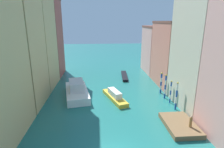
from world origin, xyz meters
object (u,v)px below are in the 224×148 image
(waterfront_dock, at_px, (180,125))
(motorboat_0, at_px, (115,96))
(gondola_black, at_px, (124,76))
(mooring_pole_1, at_px, (171,92))
(person_on_dock, at_px, (191,122))
(mooring_pole_0, at_px, (176,96))
(mooring_pole_2, at_px, (165,86))
(mooring_pole_3, at_px, (161,83))
(vaporetto_white, at_px, (77,91))

(waterfront_dock, bearing_deg, motorboat_0, 128.85)
(gondola_black, bearing_deg, mooring_pole_1, -70.43)
(waterfront_dock, xyz_separation_m, gondola_black, (-4.14, 23.69, -0.05))
(person_on_dock, relative_size, motorboat_0, 0.19)
(waterfront_dock, height_order, mooring_pole_0, mooring_pole_0)
(person_on_dock, distance_m, mooring_pole_2, 10.84)
(mooring_pole_3, relative_size, motorboat_0, 0.53)
(mooring_pole_0, relative_size, mooring_pole_3, 1.09)
(person_on_dock, xyz_separation_m, motorboat_0, (-8.78, 10.93, -0.75))
(mooring_pole_1, distance_m, motorboat_0, 9.85)
(mooring_pole_0, xyz_separation_m, mooring_pole_3, (-0.07, 7.10, -0.19))
(vaporetto_white, height_order, motorboat_0, vaporetto_white)
(motorboat_0, bearing_deg, vaporetto_white, 163.12)
(waterfront_dock, height_order, motorboat_0, motorboat_0)
(vaporetto_white, distance_m, gondola_black, 15.96)
(vaporetto_white, bearing_deg, mooring_pole_0, -22.74)
(mooring_pole_0, height_order, mooring_pole_3, mooring_pole_0)
(person_on_dock, bearing_deg, mooring_pole_3, 87.55)
(mooring_pole_3, bearing_deg, gondola_black, 115.81)
(waterfront_dock, distance_m, vaporetto_white, 19.16)
(waterfront_dock, height_order, vaporetto_white, vaporetto_white)
(mooring_pole_3, xyz_separation_m, gondola_black, (-5.57, 11.51, -1.93))
(mooring_pole_2, bearing_deg, mooring_pole_1, -84.09)
(waterfront_dock, height_order, person_on_dock, person_on_dock)
(waterfront_dock, distance_m, mooring_pole_3, 12.40)
(mooring_pole_1, height_order, gondola_black, mooring_pole_1)
(mooring_pole_2, bearing_deg, motorboat_0, 179.10)
(person_on_dock, relative_size, gondola_black, 0.19)
(mooring_pole_2, bearing_deg, mooring_pole_0, -88.24)
(mooring_pole_2, height_order, vaporetto_white, mooring_pole_2)
(vaporetto_white, bearing_deg, waterfront_dock, -38.68)
(mooring_pole_2, height_order, motorboat_0, mooring_pole_2)
(person_on_dock, relative_size, vaporetto_white, 0.15)
(mooring_pole_3, bearing_deg, mooring_pole_1, -88.22)
(vaporetto_white, xyz_separation_m, gondola_black, (10.80, 11.72, -0.82))
(mooring_pole_1, xyz_separation_m, mooring_pole_3, (-0.14, 4.55, 0.13))
(mooring_pole_1, bearing_deg, motorboat_0, 166.91)
(person_on_dock, distance_m, vaporetto_white, 20.51)
(mooring_pole_0, bearing_deg, motorboat_0, 153.18)
(mooring_pole_0, height_order, mooring_pole_2, mooring_pole_0)
(motorboat_0, bearing_deg, mooring_pole_2, -0.90)
(vaporetto_white, bearing_deg, motorboat_0, -16.88)
(mooring_pole_0, relative_size, mooring_pole_1, 1.15)
(mooring_pole_0, bearing_deg, mooring_pole_1, 88.39)
(gondola_black, bearing_deg, mooring_pole_3, -64.19)
(mooring_pole_3, height_order, vaporetto_white, mooring_pole_3)
(mooring_pole_0, distance_m, mooring_pole_2, 4.62)
(person_on_dock, relative_size, mooring_pole_3, 0.37)
(mooring_pole_1, height_order, vaporetto_white, mooring_pole_1)
(waterfront_dock, xyz_separation_m, person_on_dock, (0.86, -1.10, 1.06))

